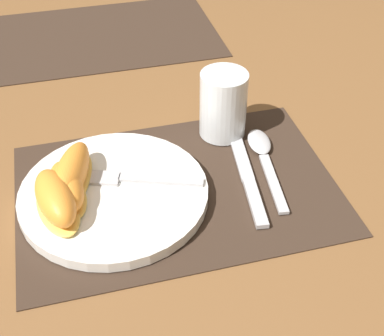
% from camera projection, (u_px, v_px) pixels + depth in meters
% --- Properties ---
extents(ground_plane, '(3.00, 3.00, 0.00)m').
position_uv_depth(ground_plane, '(177.00, 189.00, 0.75)').
color(ground_plane, brown).
extents(placemat, '(0.44, 0.30, 0.00)m').
position_uv_depth(placemat, '(177.00, 188.00, 0.75)').
color(placemat, '#38281E').
rests_on(placemat, ground_plane).
extents(placemat_far, '(0.44, 0.30, 0.00)m').
position_uv_depth(placemat_far, '(109.00, 35.00, 1.10)').
color(placemat_far, '#38281E').
rests_on(placemat_far, ground_plane).
extents(plate, '(0.26, 0.26, 0.02)m').
position_uv_depth(plate, '(115.00, 196.00, 0.72)').
color(plate, white).
rests_on(plate, placemat).
extents(juice_glass, '(0.07, 0.07, 0.10)m').
position_uv_depth(juice_glass, '(223.00, 108.00, 0.81)').
color(juice_glass, silver).
rests_on(juice_glass, placemat).
extents(knife, '(0.05, 0.23, 0.01)m').
position_uv_depth(knife, '(246.00, 173.00, 0.77)').
color(knife, '#BCBCC1').
rests_on(knife, placemat).
extents(spoon, '(0.05, 0.18, 0.01)m').
position_uv_depth(spoon, '(263.00, 152.00, 0.80)').
color(spoon, '#BCBCC1').
rests_on(spoon, placemat).
extents(fork, '(0.18, 0.08, 0.00)m').
position_uv_depth(fork, '(125.00, 179.00, 0.73)').
color(fork, '#BCBCC1').
rests_on(fork, plate).
extents(citrus_wedge_0, '(0.09, 0.14, 0.05)m').
position_uv_depth(citrus_wedge_0, '(71.00, 176.00, 0.71)').
color(citrus_wedge_0, '#F7C656').
rests_on(citrus_wedge_0, plate).
extents(citrus_wedge_1, '(0.06, 0.10, 0.04)m').
position_uv_depth(citrus_wedge_1, '(67.00, 190.00, 0.69)').
color(citrus_wedge_1, '#F7C656').
rests_on(citrus_wedge_1, plate).
extents(citrus_wedge_2, '(0.07, 0.12, 0.05)m').
position_uv_depth(citrus_wedge_2, '(56.00, 200.00, 0.67)').
color(citrus_wedge_2, '#F7C656').
rests_on(citrus_wedge_2, plate).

